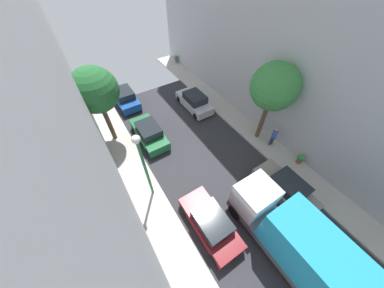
{
  "coord_description": "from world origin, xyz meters",
  "views": [
    {
      "loc": [
        -5.65,
        -2.01,
        11.95
      ],
      "look_at": [
        -0.28,
        6.51,
        0.5
      ],
      "focal_mm": 18.11,
      "sensor_mm": 36.0,
      "label": 1
    }
  ],
  "objects_px": {
    "parked_car_left_3": "(149,133)",
    "parked_car_right_2": "(194,101)",
    "delivery_truck": "(293,238)",
    "potted_plant_1": "(176,58)",
    "parked_car_right_1": "(286,188)",
    "lamp_post": "(143,160)",
    "parked_car_left_2": "(210,223)",
    "pedestrian": "(274,136)",
    "street_tree_1": "(274,87)",
    "potted_plant_2": "(301,159)",
    "parked_car_left_4": "(125,97)",
    "street_tree_0": "(95,91)"
  },
  "relations": [
    {
      "from": "potted_plant_2",
      "to": "street_tree_0",
      "type": "bearing_deg",
      "value": 137.63
    },
    {
      "from": "parked_car_right_1",
      "to": "delivery_truck",
      "type": "relative_size",
      "value": 0.64
    },
    {
      "from": "delivery_truck",
      "to": "street_tree_1",
      "type": "height_order",
      "value": "street_tree_1"
    },
    {
      "from": "potted_plant_2",
      "to": "parked_car_right_1",
      "type": "bearing_deg",
      "value": -160.15
    },
    {
      "from": "street_tree_0",
      "to": "street_tree_1",
      "type": "height_order",
      "value": "street_tree_1"
    },
    {
      "from": "parked_car_right_2",
      "to": "lamp_post",
      "type": "distance_m",
      "value": 10.08
    },
    {
      "from": "pedestrian",
      "to": "street_tree_1",
      "type": "bearing_deg",
      "value": 102.07
    },
    {
      "from": "street_tree_1",
      "to": "lamp_post",
      "type": "height_order",
      "value": "street_tree_1"
    },
    {
      "from": "parked_car_right_2",
      "to": "street_tree_0",
      "type": "bearing_deg",
      "value": -179.98
    },
    {
      "from": "pedestrian",
      "to": "potted_plant_2",
      "type": "distance_m",
      "value": 2.49
    },
    {
      "from": "street_tree_1",
      "to": "parked_car_right_1",
      "type": "bearing_deg",
      "value": -116.0
    },
    {
      "from": "potted_plant_2",
      "to": "lamp_post",
      "type": "relative_size",
      "value": 0.15
    },
    {
      "from": "parked_car_left_3",
      "to": "lamp_post",
      "type": "xyz_separation_m",
      "value": [
        -1.9,
        -4.66,
        3.0
      ]
    },
    {
      "from": "parked_car_right_1",
      "to": "lamp_post",
      "type": "xyz_separation_m",
      "value": [
        -7.3,
        4.64,
        3.0
      ]
    },
    {
      "from": "parked_car_left_2",
      "to": "pedestrian",
      "type": "height_order",
      "value": "pedestrian"
    },
    {
      "from": "parked_car_left_3",
      "to": "parked_car_right_2",
      "type": "bearing_deg",
      "value": 16.65
    },
    {
      "from": "parked_car_left_2",
      "to": "parked_car_left_4",
      "type": "bearing_deg",
      "value": 90.0
    },
    {
      "from": "parked_car_left_2",
      "to": "parked_car_right_1",
      "type": "height_order",
      "value": "same"
    },
    {
      "from": "parked_car_left_2",
      "to": "parked_car_left_4",
      "type": "xyz_separation_m",
      "value": [
        0.0,
        14.29,
        0.0
      ]
    },
    {
      "from": "parked_car_right_1",
      "to": "parked_car_right_2",
      "type": "bearing_deg",
      "value": 90.0
    },
    {
      "from": "potted_plant_2",
      "to": "lamp_post",
      "type": "xyz_separation_m",
      "value": [
        -10.23,
        3.58,
        3.1
      ]
    },
    {
      "from": "parked_car_right_1",
      "to": "potted_plant_1",
      "type": "height_order",
      "value": "parked_car_right_1"
    },
    {
      "from": "parked_car_left_3",
      "to": "delivery_truck",
      "type": "distance_m",
      "value": 11.85
    },
    {
      "from": "parked_car_right_1",
      "to": "street_tree_1",
      "type": "bearing_deg",
      "value": 64.0
    },
    {
      "from": "pedestrian",
      "to": "street_tree_0",
      "type": "bearing_deg",
      "value": 144.56
    },
    {
      "from": "lamp_post",
      "to": "parked_car_right_2",
      "type": "bearing_deg",
      "value": 40.67
    },
    {
      "from": "street_tree_1",
      "to": "potted_plant_1",
      "type": "distance_m",
      "value": 15.69
    },
    {
      "from": "potted_plant_1",
      "to": "pedestrian",
      "type": "bearing_deg",
      "value": -91.54
    },
    {
      "from": "delivery_truck",
      "to": "parked_car_right_2",
      "type": "bearing_deg",
      "value": 78.36
    },
    {
      "from": "street_tree_0",
      "to": "potted_plant_2",
      "type": "bearing_deg",
      "value": -42.37
    },
    {
      "from": "potted_plant_1",
      "to": "street_tree_1",
      "type": "bearing_deg",
      "value": -92.66
    },
    {
      "from": "pedestrian",
      "to": "lamp_post",
      "type": "relative_size",
      "value": 0.32
    },
    {
      "from": "parked_car_right_1",
      "to": "potted_plant_2",
      "type": "xyz_separation_m",
      "value": [
        2.93,
        1.06,
        -0.1
      ]
    },
    {
      "from": "street_tree_1",
      "to": "potted_plant_1",
      "type": "height_order",
      "value": "street_tree_1"
    },
    {
      "from": "parked_car_left_3",
      "to": "parked_car_left_4",
      "type": "relative_size",
      "value": 1.0
    },
    {
      "from": "parked_car_left_3",
      "to": "lamp_post",
      "type": "height_order",
      "value": "lamp_post"
    },
    {
      "from": "parked_car_left_3",
      "to": "street_tree_1",
      "type": "xyz_separation_m",
      "value": [
        7.7,
        -4.58,
        4.1
      ]
    },
    {
      "from": "potted_plant_1",
      "to": "parked_car_left_3",
      "type": "bearing_deg",
      "value": -128.59
    },
    {
      "from": "parked_car_left_2",
      "to": "parked_car_left_3",
      "type": "distance_m",
      "value": 8.5
    },
    {
      "from": "parked_car_left_3",
      "to": "potted_plant_1",
      "type": "distance_m",
      "value": 13.48
    },
    {
      "from": "parked_car_left_2",
      "to": "street_tree_0",
      "type": "xyz_separation_m",
      "value": [
        -2.47,
        10.11,
        3.96
      ]
    },
    {
      "from": "delivery_truck",
      "to": "potted_plant_2",
      "type": "distance_m",
      "value": 6.61
    },
    {
      "from": "parked_car_right_2",
      "to": "parked_car_left_4",
      "type": "bearing_deg",
      "value": 142.23
    },
    {
      "from": "parked_car_left_4",
      "to": "parked_car_right_2",
      "type": "bearing_deg",
      "value": -37.77
    },
    {
      "from": "parked_car_left_2",
      "to": "potted_plant_1",
      "type": "height_order",
      "value": "parked_car_left_2"
    },
    {
      "from": "delivery_truck",
      "to": "potted_plant_1",
      "type": "height_order",
      "value": "delivery_truck"
    },
    {
      "from": "parked_car_right_1",
      "to": "parked_car_right_2",
      "type": "xyz_separation_m",
      "value": [
        0.0,
        10.91,
        0.0
      ]
    },
    {
      "from": "parked_car_left_4",
      "to": "potted_plant_2",
      "type": "distance_m",
      "value": 16.32
    },
    {
      "from": "parked_car_left_4",
      "to": "lamp_post",
      "type": "distance_m",
      "value": 11.04
    },
    {
      "from": "parked_car_right_1",
      "to": "street_tree_0",
      "type": "bearing_deg",
      "value": 125.79
    }
  ]
}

